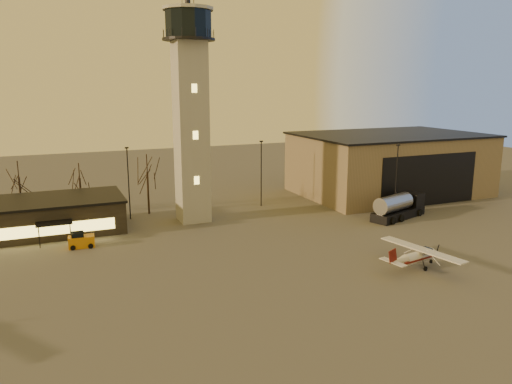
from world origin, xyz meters
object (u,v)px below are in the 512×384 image
at_px(hangar, 389,164).
at_px(fuel_truck, 398,208).
at_px(control_tower, 190,101).
at_px(cessna_front, 419,258).
at_px(terminal, 19,218).
at_px(service_cart, 81,241).

height_order(hangar, fuel_truck, hangar).
distance_m(control_tower, cessna_front, 34.91).
bearing_deg(fuel_truck, cessna_front, -140.93).
bearing_deg(hangar, terminal, -178.03).
height_order(control_tower, service_cart, control_tower).
height_order(terminal, service_cart, terminal).
bearing_deg(fuel_truck, service_cart, 156.12).
xyz_separation_m(control_tower, terminal, (-21.99, 1.98, -14.17)).
xyz_separation_m(cessna_front, service_cart, (-31.68, 20.39, -0.24)).
height_order(fuel_truck, service_cart, fuel_truck).
xyz_separation_m(terminal, fuel_truck, (48.82, -12.25, -0.76)).
relative_size(hangar, terminal, 1.20).
bearing_deg(service_cart, cessna_front, -29.64).
distance_m(hangar, service_cart, 52.51).
bearing_deg(cessna_front, terminal, 132.62).
xyz_separation_m(cessna_front, fuel_truck, (10.44, 16.45, 0.46)).
bearing_deg(control_tower, cessna_front, -58.48).
bearing_deg(cessna_front, hangar, 46.83).
relative_size(cessna_front, fuel_truck, 1.01).
distance_m(terminal, service_cart, 10.77).
bearing_deg(service_cart, control_tower, 25.58).
bearing_deg(cessna_front, fuel_truck, 47.01).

